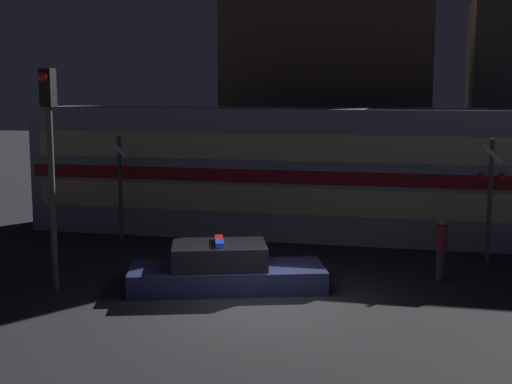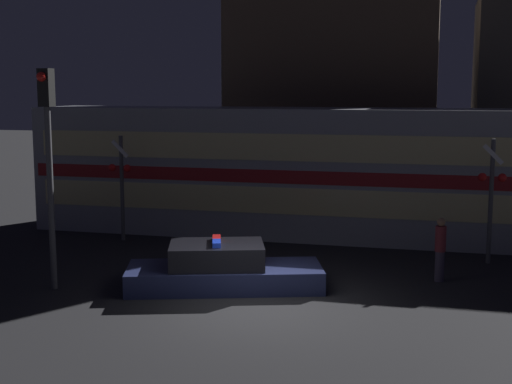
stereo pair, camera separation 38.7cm
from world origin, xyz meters
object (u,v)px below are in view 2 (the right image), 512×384
at_px(train, 279,171).
at_px(traffic_light_corner, 48,146).
at_px(police_car, 222,270).
at_px(pedestrian, 440,249).
at_px(crossing_signal_near, 491,193).

relative_size(train, traffic_light_corner, 3.12).
distance_m(police_car, pedestrian, 5.58).
height_order(train, crossing_signal_near, train).
height_order(pedestrian, crossing_signal_near, crossing_signal_near).
xyz_separation_m(pedestrian, crossing_signal_near, (1.33, 2.27, 1.18)).
bearing_deg(police_car, pedestrian, 3.15).
xyz_separation_m(pedestrian, traffic_light_corner, (-9.20, -3.08, 2.68)).
bearing_deg(police_car, train, 73.28).
xyz_separation_m(train, crossing_signal_near, (6.65, -2.69, -0.10)).
bearing_deg(police_car, traffic_light_corner, 177.70).
distance_m(crossing_signal_near, traffic_light_corner, 11.91).
height_order(police_car, pedestrian, pedestrian).
height_order(train, traffic_light_corner, traffic_light_corner).
distance_m(pedestrian, traffic_light_corner, 10.06).
bearing_deg(train, traffic_light_corner, -115.72).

